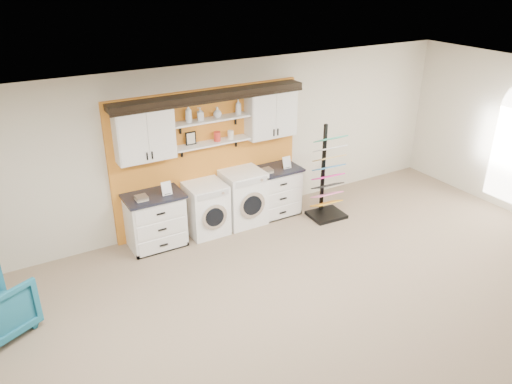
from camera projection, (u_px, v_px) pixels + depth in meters
floor at (355, 358)px, 5.91m from camera, size 10.00×10.00×0.00m
ceiling at (380, 132)px, 4.72m from camera, size 10.00×10.00×0.00m
wall_back at (207, 147)px, 8.45m from camera, size 10.00×0.00×10.00m
accent_panel at (208, 158)px, 8.51m from camera, size 3.40×0.07×2.40m
upper_cabinet_left at (144, 134)px, 7.57m from camera, size 0.90×0.35×0.84m
upper_cabinet_right at (271, 113)px, 8.60m from camera, size 0.90×0.35×0.84m
shelf_lower at (212, 143)px, 8.24m from camera, size 1.32×0.28×0.03m
shelf_upper at (211, 120)px, 8.07m from camera, size 1.32×0.28×0.03m
crown_molding at (210, 95)px, 7.91m from camera, size 3.30×0.41×0.13m
picture_frame at (191, 138)px, 8.07m from camera, size 0.18×0.02×0.22m
canister_red at (217, 136)px, 8.25m from camera, size 0.11×0.11×0.16m
canister_cream at (231, 135)px, 8.36m from camera, size 0.10×0.10×0.14m
base_cabinet_left at (155, 220)px, 8.06m from camera, size 0.93×0.66×0.91m
base_cabinet_right at (274, 191)px, 9.09m from camera, size 0.92×0.66×0.90m
washer at (206, 208)px, 8.46m from camera, size 0.64×0.71×0.90m
dryer at (243, 197)px, 8.77m from camera, size 0.70×0.71×0.97m
sample_rack at (327, 189)px, 8.95m from camera, size 0.65×0.55×1.71m
soap_bottle_a at (188, 114)px, 7.83m from camera, size 0.15×0.15×0.28m
soap_bottle_b at (200, 114)px, 7.94m from camera, size 0.12×0.12×0.21m
soap_bottle_c at (217, 112)px, 8.08m from camera, size 0.19×0.19×0.18m
soap_bottle_d at (238, 107)px, 8.24m from camera, size 0.14×0.14×0.26m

